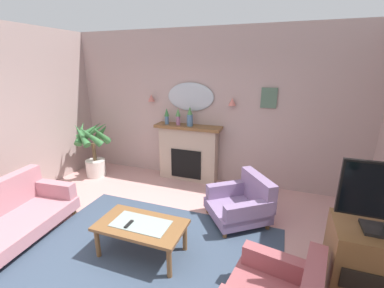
{
  "coord_description": "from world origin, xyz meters",
  "views": [
    {
      "loc": [
        1.41,
        -2.09,
        2.33
      ],
      "look_at": [
        0.09,
        1.57,
        1.12
      ],
      "focal_mm": 24.03,
      "sensor_mm": 36.0,
      "label": 1
    }
  ],
  "objects_px": {
    "mantel_vase_right": "(167,115)",
    "wall_sconce_right": "(232,102)",
    "fireplace": "(188,153)",
    "wall_sconce_left": "(151,98)",
    "tv_remote": "(129,224)",
    "mantel_vase_centre": "(178,116)",
    "potted_plant_corner_palm": "(93,147)",
    "floral_couch": "(4,219)",
    "mantel_vase_left": "(190,117)",
    "tv_cabinet": "(373,271)",
    "wall_mirror": "(190,97)",
    "framed_picture": "(269,98)",
    "coffee_table": "(141,228)",
    "armchair_beside_couch": "(243,202)"
  },
  "relations": [
    {
      "from": "fireplace",
      "to": "wall_sconce_left",
      "type": "height_order",
      "value": "wall_sconce_left"
    },
    {
      "from": "wall_sconce_right",
      "to": "potted_plant_corner_palm",
      "type": "xyz_separation_m",
      "value": [
        -2.81,
        -0.62,
        -1.0
      ]
    },
    {
      "from": "wall_sconce_left",
      "to": "framed_picture",
      "type": "bearing_deg",
      "value": 1.46
    },
    {
      "from": "tv_remote",
      "to": "mantel_vase_centre",
      "type": "bearing_deg",
      "value": 97.85
    },
    {
      "from": "framed_picture",
      "to": "armchair_beside_couch",
      "type": "relative_size",
      "value": 0.32
    },
    {
      "from": "framed_picture",
      "to": "tv_remote",
      "type": "bearing_deg",
      "value": -118.3
    },
    {
      "from": "framed_picture",
      "to": "floral_couch",
      "type": "distance_m",
      "value": 4.49
    },
    {
      "from": "mantel_vase_left",
      "to": "armchair_beside_couch",
      "type": "distance_m",
      "value": 1.97
    },
    {
      "from": "tv_cabinet",
      "to": "mantel_vase_centre",
      "type": "bearing_deg",
      "value": 142.74
    },
    {
      "from": "fireplace",
      "to": "mantel_vase_right",
      "type": "relative_size",
      "value": 4.19
    },
    {
      "from": "floral_couch",
      "to": "mantel_vase_left",
      "type": "bearing_deg",
      "value": 57.48
    },
    {
      "from": "wall_sconce_left",
      "to": "wall_mirror",
      "type": "bearing_deg",
      "value": 3.37
    },
    {
      "from": "fireplace",
      "to": "wall_sconce_left",
      "type": "xyz_separation_m",
      "value": [
        -0.85,
        0.09,
        1.09
      ]
    },
    {
      "from": "mantel_vase_left",
      "to": "wall_mirror",
      "type": "distance_m",
      "value": 0.41
    },
    {
      "from": "mantel_vase_centre",
      "to": "framed_picture",
      "type": "height_order",
      "value": "framed_picture"
    },
    {
      "from": "wall_sconce_right",
      "to": "framed_picture",
      "type": "bearing_deg",
      "value": 5.27
    },
    {
      "from": "wall_sconce_right",
      "to": "tv_remote",
      "type": "height_order",
      "value": "wall_sconce_right"
    },
    {
      "from": "potted_plant_corner_palm",
      "to": "mantel_vase_left",
      "type": "bearing_deg",
      "value": 13.92
    },
    {
      "from": "mantel_vase_left",
      "to": "armchair_beside_couch",
      "type": "relative_size",
      "value": 0.34
    },
    {
      "from": "wall_sconce_right",
      "to": "tv_cabinet",
      "type": "height_order",
      "value": "wall_sconce_right"
    },
    {
      "from": "mantel_vase_right",
      "to": "mantel_vase_left",
      "type": "bearing_deg",
      "value": 0.0
    },
    {
      "from": "wall_sconce_right",
      "to": "armchair_beside_couch",
      "type": "distance_m",
      "value": 1.88
    },
    {
      "from": "wall_mirror",
      "to": "armchair_beside_couch",
      "type": "distance_m",
      "value": 2.31
    },
    {
      "from": "coffee_table",
      "to": "armchair_beside_couch",
      "type": "distance_m",
      "value": 1.61
    },
    {
      "from": "wall_sconce_right",
      "to": "mantel_vase_left",
      "type": "bearing_deg",
      "value": -171.47
    },
    {
      "from": "mantel_vase_left",
      "to": "tv_cabinet",
      "type": "relative_size",
      "value": 0.43
    },
    {
      "from": "mantel_vase_right",
      "to": "tv_remote",
      "type": "distance_m",
      "value": 2.6
    },
    {
      "from": "wall_sconce_left",
      "to": "coffee_table",
      "type": "bearing_deg",
      "value": -65.52
    },
    {
      "from": "tv_remote",
      "to": "tv_cabinet",
      "type": "xyz_separation_m",
      "value": [
        2.6,
        0.14,
        -0.0
      ]
    },
    {
      "from": "fireplace",
      "to": "wall_mirror",
      "type": "bearing_deg",
      "value": 90.0
    },
    {
      "from": "potted_plant_corner_palm",
      "to": "wall_sconce_right",
      "type": "bearing_deg",
      "value": 12.4
    },
    {
      "from": "tv_remote",
      "to": "tv_cabinet",
      "type": "bearing_deg",
      "value": 3.16
    },
    {
      "from": "mantel_vase_left",
      "to": "potted_plant_corner_palm",
      "type": "bearing_deg",
      "value": -166.08
    },
    {
      "from": "mantel_vase_left",
      "to": "coffee_table",
      "type": "distance_m",
      "value": 2.49
    },
    {
      "from": "wall_sconce_right",
      "to": "framed_picture",
      "type": "height_order",
      "value": "framed_picture"
    },
    {
      "from": "tv_remote",
      "to": "coffee_table",
      "type": "bearing_deg",
      "value": 31.65
    },
    {
      "from": "mantel_vase_right",
      "to": "wall_sconce_right",
      "type": "distance_m",
      "value": 1.34
    },
    {
      "from": "coffee_table",
      "to": "tv_remote",
      "type": "height_order",
      "value": "tv_remote"
    },
    {
      "from": "mantel_vase_right",
      "to": "wall_mirror",
      "type": "distance_m",
      "value": 0.61
    },
    {
      "from": "wall_mirror",
      "to": "coffee_table",
      "type": "height_order",
      "value": "wall_mirror"
    },
    {
      "from": "armchair_beside_couch",
      "to": "tv_remote",
      "type": "bearing_deg",
      "value": -133.16
    },
    {
      "from": "fireplace",
      "to": "mantel_vase_right",
      "type": "distance_m",
      "value": 0.89
    },
    {
      "from": "wall_mirror",
      "to": "floral_couch",
      "type": "distance_m",
      "value": 3.58
    },
    {
      "from": "wall_sconce_left",
      "to": "armchair_beside_couch",
      "type": "relative_size",
      "value": 0.12
    },
    {
      "from": "fireplace",
      "to": "potted_plant_corner_palm",
      "type": "height_order",
      "value": "potted_plant_corner_palm"
    },
    {
      "from": "mantel_vase_centre",
      "to": "potted_plant_corner_palm",
      "type": "height_order",
      "value": "mantel_vase_centre"
    },
    {
      "from": "mantel_vase_centre",
      "to": "potted_plant_corner_palm",
      "type": "xyz_separation_m",
      "value": [
        -1.76,
        -0.5,
        -0.69
      ]
    },
    {
      "from": "mantel_vase_centre",
      "to": "floral_couch",
      "type": "xyz_separation_m",
      "value": [
        -1.46,
        -2.68,
        -1.03
      ]
    },
    {
      "from": "wall_mirror",
      "to": "coffee_table",
      "type": "distance_m",
      "value": 2.81
    },
    {
      "from": "mantel_vase_left",
      "to": "wall_mirror",
      "type": "xyz_separation_m",
      "value": [
        -0.05,
        0.17,
        0.37
      ]
    }
  ]
}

